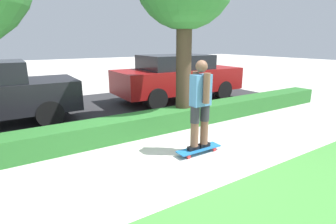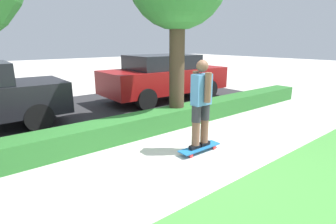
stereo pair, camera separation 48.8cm
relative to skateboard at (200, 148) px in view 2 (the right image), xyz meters
name	(u,v)px [view 2 (the right image)]	position (x,y,z in m)	size (l,w,h in m)	color
ground_plane	(179,162)	(-0.59, -0.10, -0.08)	(60.00, 60.00, 0.00)	beige
street_asphalt	(85,112)	(-0.59, 4.10, -0.07)	(12.93, 5.00, 0.01)	#2D2D30
hedge_row	(130,127)	(-0.59, 1.50, 0.14)	(12.93, 0.60, 0.44)	#2D702D
skateboard	(200,148)	(0.00, 0.00, 0.00)	(0.89, 0.24, 0.10)	#1E6BAD
skater_person	(201,102)	(0.00, 0.00, 0.87)	(0.49, 0.41, 1.60)	black
parked_car_middle	(165,76)	(2.33, 4.02, 0.75)	(4.47, 1.89, 1.56)	maroon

